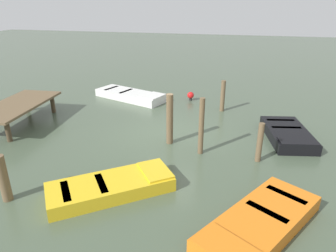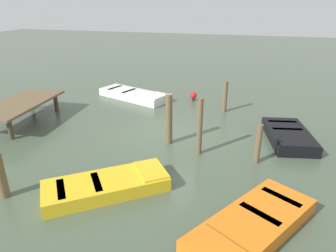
# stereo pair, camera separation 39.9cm
# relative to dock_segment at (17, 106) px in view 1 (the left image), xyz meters

# --- Properties ---
(ground_plane) EXTENTS (80.00, 80.00, 0.00)m
(ground_plane) POSITION_rel_dock_segment_xyz_m (0.52, -6.67, -0.83)
(ground_plane) COLOR #475642
(dock_segment) EXTENTS (4.37, 2.27, 0.95)m
(dock_segment) POSITION_rel_dock_segment_xyz_m (0.00, 0.00, 0.00)
(dock_segment) COLOR brown
(dock_segment) RESTS_ON ground_plane
(rowboat_white) EXTENTS (2.71, 4.29, 0.46)m
(rowboat_white) POSITION_rel_dock_segment_xyz_m (4.73, -3.50, -0.62)
(rowboat_white) COLOR silver
(rowboat_white) RESTS_ON ground_plane
(rowboat_yellow) EXTENTS (3.16, 3.58, 0.46)m
(rowboat_yellow) POSITION_rel_dock_segment_xyz_m (-3.91, -6.09, -0.62)
(rowboat_yellow) COLOR gold
(rowboat_yellow) RESTS_ON ground_plane
(rowboat_black) EXTENTS (3.18, 2.01, 0.46)m
(rowboat_black) POSITION_rel_dock_segment_xyz_m (1.15, -11.39, -0.62)
(rowboat_black) COLOR black
(rowboat_black) RESTS_ON ground_plane
(rowboat_orange) EXTENTS (3.82, 3.12, 0.46)m
(rowboat_orange) POSITION_rel_dock_segment_xyz_m (-4.54, -10.13, -0.62)
(rowboat_orange) COLOR orange
(rowboat_orange) RESTS_ON ground_plane
(mooring_piling_center) EXTENTS (0.19, 0.19, 1.39)m
(mooring_piling_center) POSITION_rel_dock_segment_xyz_m (-0.98, -10.20, -0.14)
(mooring_piling_center) COLOR brown
(mooring_piling_center) RESTS_ON ground_plane
(mooring_piling_near_left) EXTENTS (0.22, 0.22, 1.54)m
(mooring_piling_near_left) POSITION_rel_dock_segment_xyz_m (3.91, -8.61, -0.06)
(mooring_piling_near_left) COLOR brown
(mooring_piling_near_left) RESTS_ON ground_plane
(mooring_piling_mid_right) EXTENTS (0.27, 0.27, 1.37)m
(mooring_piling_mid_right) POSITION_rel_dock_segment_xyz_m (-4.90, -3.42, -0.15)
(mooring_piling_mid_right) COLOR brown
(mooring_piling_mid_right) RESTS_ON ground_plane
(mooring_piling_far_right) EXTENTS (0.19, 0.19, 2.08)m
(mooring_piling_far_right) POSITION_rel_dock_segment_xyz_m (-0.87, -8.20, 0.20)
(mooring_piling_far_right) COLOR brown
(mooring_piling_far_right) RESTS_ON ground_plane
(mooring_piling_near_right) EXTENTS (0.26, 0.26, 1.96)m
(mooring_piling_near_right) POSITION_rel_dock_segment_xyz_m (-0.31, -6.93, 0.15)
(mooring_piling_near_right) COLOR brown
(mooring_piling_near_right) RESTS_ON ground_plane
(marker_buoy) EXTENTS (0.36, 0.36, 0.48)m
(marker_buoy) POSITION_rel_dock_segment_xyz_m (5.23, -6.79, -0.55)
(marker_buoy) COLOR #262626
(marker_buoy) RESTS_ON ground_plane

